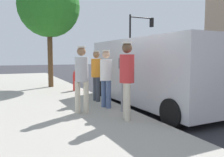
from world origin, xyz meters
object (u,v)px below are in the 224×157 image
(parking_meter_near, at_px, (122,73))
(street_tree, at_px, (49,7))
(fire_hydrant, at_px, (76,81))
(pedestrian_in_white, at_px, (106,75))
(pedestrian_in_orange, at_px, (96,72))
(parked_van, at_px, (154,71))
(pedestrian_in_red, at_px, (127,75))
(pedestrian_in_gray, at_px, (82,75))
(traffic_light_corner, at_px, (138,35))

(parking_meter_near, bearing_deg, street_tree, -81.74)
(parking_meter_near, distance_m, fire_hydrant, 4.26)
(parking_meter_near, height_order, pedestrian_in_white, pedestrian_in_white)
(pedestrian_in_white, distance_m, street_tree, 6.07)
(pedestrian_in_orange, xyz_separation_m, street_tree, (0.75, -4.28, 2.86))
(parked_van, bearing_deg, pedestrian_in_red, 39.86)
(pedestrian_in_white, distance_m, parked_van, 1.71)
(pedestrian_in_gray, xyz_separation_m, fire_hydrant, (-0.92, -3.92, -0.58))
(traffic_light_corner, relative_size, street_tree, 0.99)
(pedestrian_in_orange, height_order, street_tree, street_tree)
(street_tree, bearing_deg, fire_hydrant, 113.84)
(pedestrian_in_red, xyz_separation_m, parked_van, (-1.75, -1.46, -0.04))
(fire_hydrant, bearing_deg, pedestrian_in_white, 88.39)
(pedestrian_in_red, xyz_separation_m, traffic_light_corner, (-8.09, -13.01, 2.33))
(pedestrian_in_gray, height_order, traffic_light_corner, traffic_light_corner)
(pedestrian_in_orange, bearing_deg, street_tree, -80.02)
(pedestrian_in_gray, height_order, street_tree, street_tree)
(pedestrian_in_red, relative_size, street_tree, 0.34)
(parked_van, relative_size, traffic_light_corner, 1.01)
(pedestrian_in_white, relative_size, fire_hydrant, 1.92)
(pedestrian_in_gray, xyz_separation_m, pedestrian_in_orange, (-0.92, -1.36, -0.05))
(traffic_light_corner, bearing_deg, parked_van, 61.24)
(pedestrian_in_gray, bearing_deg, street_tree, -91.64)
(traffic_light_corner, distance_m, street_tree, 10.78)
(pedestrian_in_gray, bearing_deg, parking_meter_near, 164.06)
(pedestrian_in_red, bearing_deg, street_tree, -84.74)
(pedestrian_in_gray, bearing_deg, pedestrian_in_white, -157.90)
(pedestrian_in_white, distance_m, pedestrian_in_orange, 1.03)
(parking_meter_near, relative_size, pedestrian_in_gray, 0.88)
(traffic_light_corner, bearing_deg, fire_hydrant, 45.50)
(street_tree, bearing_deg, pedestrian_in_orange, 99.98)
(pedestrian_in_gray, bearing_deg, traffic_light_corner, -126.45)
(parking_meter_near, xyz_separation_m, pedestrian_in_gray, (1.02, -0.29, -0.04))
(parking_meter_near, xyz_separation_m, street_tree, (0.86, -5.94, 2.77))
(traffic_light_corner, xyz_separation_m, fire_hydrant, (7.94, 8.08, -2.95))
(pedestrian_in_red, bearing_deg, fire_hydrant, -91.74)
(pedestrian_in_red, xyz_separation_m, pedestrian_in_white, (-0.05, -1.35, -0.10))
(parking_meter_near, xyz_separation_m, pedestrian_in_red, (0.25, 0.72, 0.01))
(fire_hydrant, bearing_deg, pedestrian_in_orange, 89.81)
(parking_meter_near, relative_size, parked_van, 0.29)
(pedestrian_in_orange, bearing_deg, pedestrian_in_red, 86.60)
(pedestrian_in_red, height_order, street_tree, street_tree)
(parked_van, xyz_separation_m, traffic_light_corner, (-6.34, -11.55, 2.36))
(pedestrian_in_white, relative_size, parked_van, 0.31)
(traffic_light_corner, bearing_deg, pedestrian_in_red, 58.13)
(pedestrian_in_white, distance_m, traffic_light_corner, 14.38)
(parking_meter_near, relative_size, pedestrian_in_white, 0.92)
(parking_meter_near, height_order, traffic_light_corner, traffic_light_corner)
(pedestrian_in_gray, xyz_separation_m, pedestrian_in_white, (-0.82, -0.33, -0.05))
(parking_meter_near, bearing_deg, fire_hydrant, -88.64)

